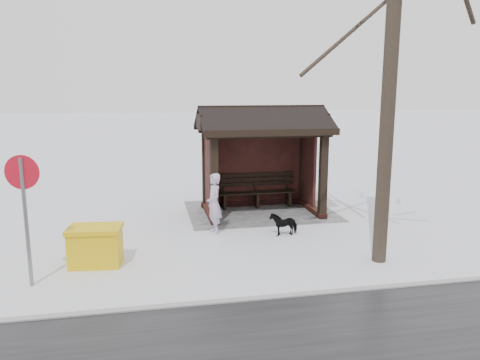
{
  "coord_description": "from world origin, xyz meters",
  "views": [
    {
      "loc": [
        3.16,
        12.74,
        3.54
      ],
      "look_at": [
        0.79,
        0.8,
        1.16
      ],
      "focal_mm": 35.0,
      "sensor_mm": 36.0,
      "label": 1
    }
  ],
  "objects_px": {
    "bus_shelter": "(261,138)",
    "dog": "(284,224)",
    "pedestrian": "(214,204)",
    "grit_bin": "(96,246)",
    "road_sign": "(24,193)"
  },
  "relations": [
    {
      "from": "bus_shelter",
      "to": "pedestrian",
      "type": "xyz_separation_m",
      "value": [
        1.61,
        1.79,
        -1.41
      ]
    },
    {
      "from": "pedestrian",
      "to": "grit_bin",
      "type": "distance_m",
      "value": 3.16
    },
    {
      "from": "pedestrian",
      "to": "grit_bin",
      "type": "relative_size",
      "value": 1.34
    },
    {
      "from": "bus_shelter",
      "to": "road_sign",
      "type": "relative_size",
      "value": 1.49
    },
    {
      "from": "pedestrian",
      "to": "road_sign",
      "type": "height_order",
      "value": "road_sign"
    },
    {
      "from": "bus_shelter",
      "to": "pedestrian",
      "type": "height_order",
      "value": "bus_shelter"
    },
    {
      "from": "dog",
      "to": "road_sign",
      "type": "xyz_separation_m",
      "value": [
        5.39,
        2.02,
        1.45
      ]
    },
    {
      "from": "grit_bin",
      "to": "dog",
      "type": "bearing_deg",
      "value": -158.14
    },
    {
      "from": "bus_shelter",
      "to": "road_sign",
      "type": "height_order",
      "value": "bus_shelter"
    },
    {
      "from": "grit_bin",
      "to": "road_sign",
      "type": "height_order",
      "value": "road_sign"
    },
    {
      "from": "road_sign",
      "to": "grit_bin",
      "type": "bearing_deg",
      "value": -130.41
    },
    {
      "from": "bus_shelter",
      "to": "road_sign",
      "type": "xyz_separation_m",
      "value": [
        5.34,
        4.27,
        -0.43
      ]
    },
    {
      "from": "grit_bin",
      "to": "bus_shelter",
      "type": "bearing_deg",
      "value": -134.72
    },
    {
      "from": "bus_shelter",
      "to": "dog",
      "type": "height_order",
      "value": "bus_shelter"
    },
    {
      "from": "pedestrian",
      "to": "dog",
      "type": "height_order",
      "value": "pedestrian"
    }
  ]
}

